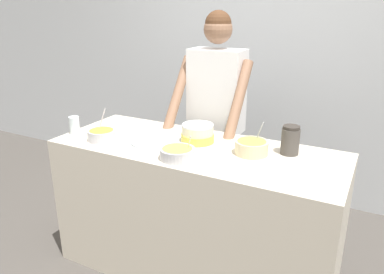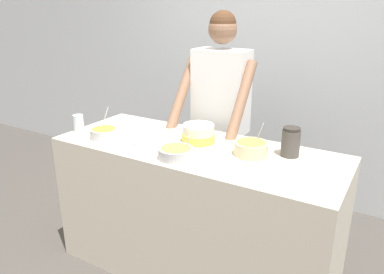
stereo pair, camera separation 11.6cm
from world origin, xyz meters
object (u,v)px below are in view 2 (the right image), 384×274
Objects in this scene: person_baker at (220,105)px; cake at (198,135)px; frosting_bowl_orange at (104,133)px; stoneware_jar at (291,142)px; drinking_glass at (79,123)px; ceramic_plate at (151,141)px; frosting_bowl_olive at (251,148)px; frosting_bowl_yellow at (176,153)px.

cake is at bearing -78.58° from person_baker.
frosting_bowl_orange reaches higher than stoneware_jar.
cake is 2.71× the size of drinking_glass.
frosting_bowl_orange is 1.20m from stoneware_jar.
cake is 0.87m from drinking_glass.
ceramic_plate is at bearing -165.19° from stoneware_jar.
frosting_bowl_olive is 1.22m from drinking_glass.
frosting_bowl_olive is (0.95, 0.23, 0.01)m from frosting_bowl_orange.
stoneware_jar is at bearing 12.68° from drinking_glass.
frosting_bowl_orange reaches higher than cake.
stoneware_jar is at bearing 16.04° from frosting_bowl_orange.
frosting_bowl_orange is (-0.59, -0.24, -0.02)m from cake.
stoneware_jar is (0.57, 0.09, 0.03)m from cake.
drinking_glass is at bearing -164.93° from cake.
person_baker reaches higher than frosting_bowl_olive.
frosting_bowl_yellow is 1.17× the size of stoneware_jar.
cake is 1.66× the size of frosting_bowl_orange.
frosting_bowl_orange is 0.79× the size of ceramic_plate.
person_baker is at bearing 98.35° from frosting_bowl_yellow.
stoneware_jar is (0.67, -0.42, -0.04)m from person_baker.
stoneware_jar reaches higher than ceramic_plate.
cake is 1.88× the size of stoneware_jar.
frosting_bowl_orange is 0.98m from frosting_bowl_olive.
person_baker reaches higher than stoneware_jar.
frosting_bowl_yellow is 0.60m from frosting_bowl_orange.
frosting_bowl_orange is at bearing -157.63° from cake.
frosting_bowl_orange is (-0.60, 0.05, 0.00)m from frosting_bowl_yellow.
frosting_bowl_yellow is at bearing -145.79° from stoneware_jar.
ceramic_plate is (0.56, 0.09, -0.06)m from drinking_glass.
person_baker reaches higher than drinking_glass.
person_baker reaches higher than ceramic_plate.
person_baker is 5.22× the size of cake.
frosting_bowl_orange is at bearing -122.72° from person_baker.
person_baker is at bearing 45.03° from drinking_glass.
drinking_glass is at bearing -170.10° from frosting_bowl_olive.
person_baker is 1.04m from drinking_glass.
person_baker is 9.84× the size of stoneware_jar.
drinking_glass is (-0.73, -0.74, -0.07)m from person_baker.
drinking_glass is (-0.85, 0.06, 0.03)m from frosting_bowl_yellow.
cake is (0.10, -0.51, -0.07)m from person_baker.
frosting_bowl_olive is at bearing -152.23° from stoneware_jar.
ceramic_plate is at bearing -169.64° from frosting_bowl_olive.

